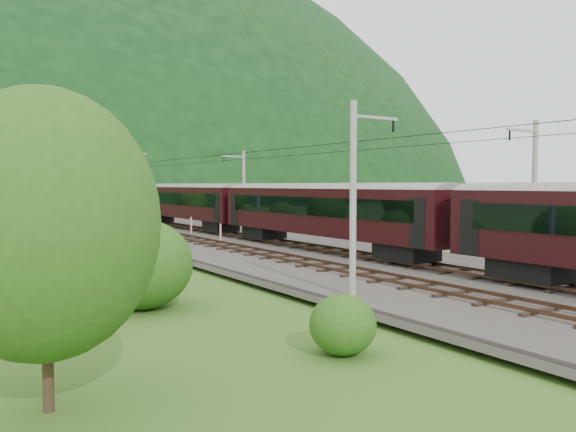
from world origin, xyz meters
TOP-DOWN VIEW (x-y plane):
  - ground at (0.00, 0.00)m, footprint 600.00×600.00m
  - railbed at (0.00, 10.00)m, footprint 14.00×220.00m
  - track_left at (-2.40, 10.00)m, footprint 2.40×220.00m
  - track_right at (2.40, 10.00)m, footprint 2.40×220.00m
  - catenary_left at (-6.12, 32.00)m, footprint 2.54×192.28m
  - catenary_right at (6.12, 32.00)m, footprint 2.54×192.28m
  - overhead_wires at (0.00, 10.00)m, footprint 4.83×198.00m
  - train at (2.40, 37.15)m, footprint 3.12×174.67m
  - hazard_post_near at (-0.72, 23.29)m, footprint 0.15×0.15m
  - hazard_post_far at (0.47, 31.97)m, footprint 0.16×0.16m
  - signal at (-4.26, 33.90)m, footprint 0.22×0.22m
  - vegetation_left at (-14.76, 23.24)m, footprint 12.46×149.95m
  - vegetation_right at (12.75, 23.82)m, footprint 7.84×106.54m

SIDE VIEW (x-z plane):
  - ground at x=0.00m, z-range 0.00..0.00m
  - railbed at x=0.00m, z-range 0.00..0.30m
  - track_left at x=-2.40m, z-range 0.24..0.51m
  - track_right at x=2.40m, z-range 0.24..0.51m
  - hazard_post_near at x=-0.72m, z-range 0.30..1.73m
  - hazard_post_far at x=0.47m, z-range 0.30..1.82m
  - vegetation_right at x=12.75m, z-range -0.16..2.78m
  - signal at x=-4.26m, z-range 0.47..2.48m
  - vegetation_left at x=-14.76m, z-range -0.79..6.20m
  - train at x=2.40m, z-range 0.96..6.39m
  - catenary_left at x=-6.12m, z-range 0.50..8.50m
  - catenary_right at x=6.12m, z-range 0.50..8.50m
  - overhead_wires at x=0.00m, z-range 7.08..7.12m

